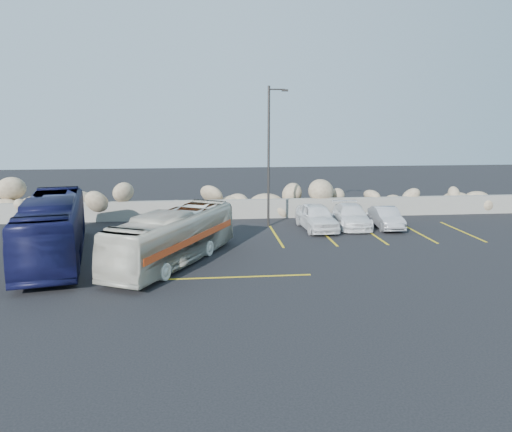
{
  "coord_description": "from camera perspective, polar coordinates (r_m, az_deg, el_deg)",
  "views": [
    {
      "loc": [
        -1.27,
        -18.81,
        6.25
      ],
      "look_at": [
        1.18,
        4.0,
        1.72
      ],
      "focal_mm": 35.0,
      "sensor_mm": 36.0,
      "label": 1
    }
  ],
  "objects": [
    {
      "name": "tour_coach",
      "position": [
        24.03,
        -22.22,
        -1.3
      ],
      "size": [
        4.22,
        10.34,
        2.81
      ],
      "primitive_type": "imported",
      "rotation": [
        0.0,
        0.0,
        0.19
      ],
      "color": "#111239",
      "rests_on": "ground"
    },
    {
      "name": "car_c",
      "position": [
        29.52,
        10.81,
        0.02
      ],
      "size": [
        2.16,
        4.54,
        1.28
      ],
      "primitive_type": "imported",
      "rotation": [
        0.0,
        0.0,
        -0.08
      ],
      "color": "white",
      "rests_on": "ground"
    },
    {
      "name": "seawall",
      "position": [
        31.35,
        -3.72,
        0.76
      ],
      "size": [
        60.0,
        0.4,
        1.2
      ],
      "primitive_type": "cube",
      "color": "gray",
      "rests_on": "ground"
    },
    {
      "name": "vintage_bus",
      "position": [
        21.88,
        -9.42,
        -2.42
      ],
      "size": [
        5.57,
        8.34,
        2.33
      ],
      "primitive_type": "imported",
      "rotation": [
        0.0,
        0.0,
        -0.48
      ],
      "color": "beige",
      "rests_on": "ground"
    },
    {
      "name": "parking_lines",
      "position": [
        25.85,
        7.28,
        -2.9
      ],
      "size": [
        18.16,
        9.36,
        0.01
      ],
      "color": "gold",
      "rests_on": "ground"
    },
    {
      "name": "lamppost",
      "position": [
        28.63,
        1.56,
        7.25
      ],
      "size": [
        1.14,
        0.18,
        8.0
      ],
      "color": "#2F2C2A",
      "rests_on": "ground"
    },
    {
      "name": "car_a",
      "position": [
        28.49,
        6.94,
        -0.08
      ],
      "size": [
        1.97,
        4.39,
        1.46
      ],
      "primitive_type": "imported",
      "rotation": [
        0.0,
        0.0,
        0.06
      ],
      "color": "white",
      "rests_on": "ground"
    },
    {
      "name": "ground",
      "position": [
        19.86,
        -2.18,
        -7.18
      ],
      "size": [
        90.0,
        90.0,
        0.0
      ],
      "primitive_type": "plane",
      "color": "black",
      "rests_on": "ground"
    },
    {
      "name": "riprap_pile",
      "position": [
        32.41,
        -3.83,
        2.36
      ],
      "size": [
        54.0,
        2.8,
        2.6
      ],
      "primitive_type": null,
      "color": "#998164",
      "rests_on": "ground"
    },
    {
      "name": "car_b",
      "position": [
        29.68,
        14.65,
        -0.19
      ],
      "size": [
        1.46,
        3.66,
        1.18
      ],
      "primitive_type": "imported",
      "rotation": [
        0.0,
        0.0,
        -0.06
      ],
      "color": "#ADADB2",
      "rests_on": "ground"
    }
  ]
}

